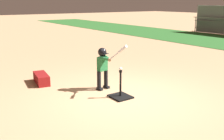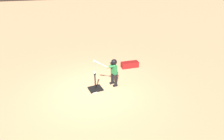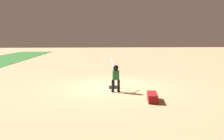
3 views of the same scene
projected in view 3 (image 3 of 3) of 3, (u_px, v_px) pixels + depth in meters
ground_plane at (112, 87)px, 9.86m from camera, size 90.00×90.00×0.00m
home_plate at (114, 87)px, 9.74m from camera, size 0.48×0.48×0.02m
batting_tee at (114, 86)px, 9.74m from camera, size 0.51×0.46×0.68m
batter_child at (116, 75)px, 8.90m from camera, size 0.99×0.36×1.29m
baseball at (114, 72)px, 9.65m from camera, size 0.07×0.07×0.07m
equipment_bag at (152, 97)px, 7.63m from camera, size 0.88×0.45×0.28m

